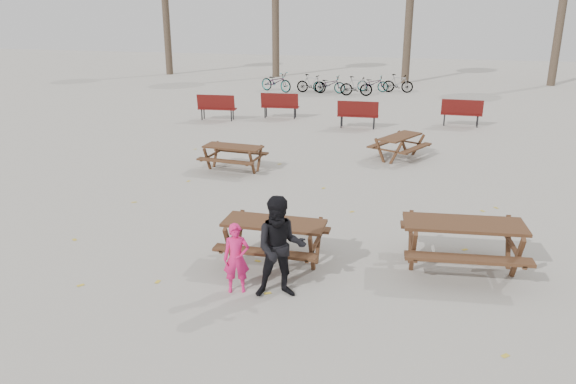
% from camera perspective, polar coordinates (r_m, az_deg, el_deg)
% --- Properties ---
extents(ground, '(80.00, 80.00, 0.00)m').
position_cam_1_polar(ground, '(10.24, -1.39, -7.06)').
color(ground, gray).
rests_on(ground, ground).
extents(main_picnic_table, '(1.80, 1.45, 0.78)m').
position_cam_1_polar(main_picnic_table, '(10.00, -1.41, -4.04)').
color(main_picnic_table, '#361C13').
rests_on(main_picnic_table, ground).
extents(food_tray, '(0.18, 0.11, 0.03)m').
position_cam_1_polar(food_tray, '(9.81, -1.44, -3.19)').
color(food_tray, silver).
rests_on(food_tray, main_picnic_table).
extents(bread_roll, '(0.14, 0.06, 0.05)m').
position_cam_1_polar(bread_roll, '(9.79, -1.45, -2.96)').
color(bread_roll, tan).
rests_on(bread_roll, food_tray).
extents(soda_bottle, '(0.07, 0.07, 0.17)m').
position_cam_1_polar(soda_bottle, '(9.71, -1.54, -3.07)').
color(soda_bottle, silver).
rests_on(soda_bottle, main_picnic_table).
extents(child, '(0.49, 0.40, 1.16)m').
position_cam_1_polar(child, '(9.04, -5.26, -6.72)').
color(child, '#E41C69').
rests_on(child, ground).
extents(adult, '(0.96, 0.84, 1.67)m').
position_cam_1_polar(adult, '(8.76, -0.78, -5.67)').
color(adult, black).
rests_on(adult, ground).
extents(picnic_table_east, '(2.20, 1.85, 0.88)m').
position_cam_1_polar(picnic_table_east, '(10.24, 17.24, -5.26)').
color(picnic_table_east, '#361C13').
rests_on(picnic_table_east, ground).
extents(picnic_table_north, '(1.72, 1.44, 0.69)m').
position_cam_1_polar(picnic_table_north, '(15.65, -5.57, 3.45)').
color(picnic_table_north, '#361C13').
rests_on(picnic_table_north, ground).
extents(picnic_table_far, '(1.87, 2.01, 0.69)m').
position_cam_1_polar(picnic_table_far, '(17.10, 11.25, 4.49)').
color(picnic_table_far, '#361C13').
rests_on(picnic_table_far, ground).
extents(park_bench_row, '(10.90, 1.81, 1.03)m').
position_cam_1_polar(park_bench_row, '(21.91, 3.97, 8.36)').
color(park_bench_row, '#601513').
rests_on(park_bench_row, ground).
extents(bicycle_row, '(7.98, 2.23, 1.00)m').
position_cam_1_polar(bicycle_row, '(29.47, 4.53, 10.93)').
color(bicycle_row, black).
rests_on(bicycle_row, ground).
extents(fallen_leaves, '(11.00, 11.00, 0.01)m').
position_cam_1_polar(fallen_leaves, '(12.37, 3.96, -2.39)').
color(fallen_leaves, gold).
rests_on(fallen_leaves, ground).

